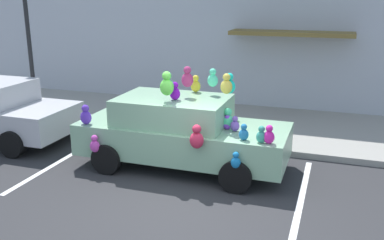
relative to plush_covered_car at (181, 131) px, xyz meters
name	(u,v)px	position (x,y,z in m)	size (l,w,h in m)	color
ground_plane	(184,204)	(0.67, -1.67, -0.82)	(60.00, 60.00, 0.00)	#2D2D30
sidewalk	(243,125)	(0.67, 3.33, -0.74)	(24.00, 4.00, 0.15)	gray
storefront_building	(262,10)	(0.68, 5.47, 2.38)	(24.00, 1.25, 6.40)	#B2B7C1
parking_stripe_front	(302,196)	(2.67, -0.67, -0.81)	(0.12, 3.60, 0.01)	silver
parking_stripe_rear	(59,162)	(-2.71, -0.67, -0.81)	(0.12, 3.60, 0.01)	silver
plush_covered_car	(181,131)	(0.00, 0.00, 0.00)	(4.49, 2.11, 2.21)	#86B38E
teddy_bear_on_sidewalk	(189,118)	(-0.59, 2.23, -0.36)	(0.35, 0.29, 0.67)	beige
street_lamp_post	(29,38)	(-5.24, 1.83, 1.67)	(0.28, 0.28, 3.80)	black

